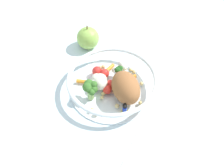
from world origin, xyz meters
TOP-DOWN VIEW (x-y plane):
  - ground_plane at (0.00, 0.00)m, footprint 2.40×2.40m
  - food_container at (-0.01, -0.01)m, footprint 0.24×0.24m
  - loose_apple at (-0.12, 0.15)m, footprint 0.07×0.07m
  - folded_napkin at (0.12, -0.18)m, footprint 0.14×0.13m

SIDE VIEW (x-z plane):
  - ground_plane at x=0.00m, z-range 0.00..0.00m
  - folded_napkin at x=0.12m, z-range 0.00..0.01m
  - food_container at x=-0.01m, z-range -0.01..0.07m
  - loose_apple at x=-0.12m, z-range -0.01..0.07m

